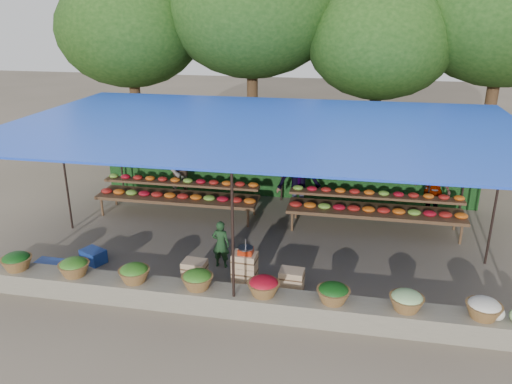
% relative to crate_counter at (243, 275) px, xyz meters
% --- Properties ---
extents(ground, '(60.00, 60.00, 0.00)m').
position_rel_crate_counter_xyz_m(ground, '(0.03, 2.00, -0.31)').
color(ground, brown).
rests_on(ground, ground).
extents(stone_curb, '(10.60, 0.55, 0.40)m').
position_rel_crate_counter_xyz_m(stone_curb, '(0.03, -0.75, -0.11)').
color(stone_curb, '#6A6455').
rests_on(stone_curb, ground).
extents(stall_canopy, '(10.80, 6.60, 2.82)m').
position_rel_crate_counter_xyz_m(stall_canopy, '(0.03, 2.06, 2.37)').
color(stall_canopy, black).
rests_on(stall_canopy, ground).
extents(produce_baskets, '(8.98, 0.58, 0.34)m').
position_rel_crate_counter_xyz_m(produce_baskets, '(-0.07, -0.75, 0.25)').
color(produce_baskets, brown).
rests_on(produce_baskets, stone_curb).
extents(netting_backdrop, '(10.60, 0.06, 2.50)m').
position_rel_crate_counter_xyz_m(netting_backdrop, '(0.03, 5.15, 0.94)').
color(netting_backdrop, '#1D4D1B').
rests_on(netting_backdrop, ground).
extents(tree_row, '(16.51, 5.50, 7.12)m').
position_rel_crate_counter_xyz_m(tree_row, '(0.53, 8.08, 4.39)').
color(tree_row, '#3D2216').
rests_on(tree_row, ground).
extents(fruit_table_left, '(4.21, 0.95, 0.93)m').
position_rel_crate_counter_xyz_m(fruit_table_left, '(-2.46, 3.35, 0.30)').
color(fruit_table_left, '#4D2C1E').
rests_on(fruit_table_left, ground).
extents(fruit_table_right, '(4.21, 0.95, 0.93)m').
position_rel_crate_counter_xyz_m(fruit_table_right, '(2.54, 3.35, 0.30)').
color(fruit_table_right, '#4D2C1E').
rests_on(fruit_table_right, ground).
extents(crate_counter, '(2.37, 0.37, 0.77)m').
position_rel_crate_counter_xyz_m(crate_counter, '(0.00, 0.00, 0.00)').
color(crate_counter, tan).
rests_on(crate_counter, ground).
extents(weighing_scale, '(0.29, 0.29, 0.30)m').
position_rel_crate_counter_xyz_m(weighing_scale, '(0.05, 0.00, 0.53)').
color(weighing_scale, '#A9270D').
rests_on(weighing_scale, crate_counter).
extents(vendor_seated, '(0.39, 0.27, 1.03)m').
position_rel_crate_counter_xyz_m(vendor_seated, '(-0.65, 0.81, 0.20)').
color(vendor_seated, '#1A3A1C').
rests_on(vendor_seated, ground).
extents(customer_left, '(1.01, 0.90, 1.72)m').
position_rel_crate_counter_xyz_m(customer_left, '(-2.72, 4.45, 0.55)').
color(customer_left, slate).
rests_on(customer_left, ground).
extents(customer_mid, '(1.33, 0.98, 1.84)m').
position_rel_crate_counter_xyz_m(customer_mid, '(0.59, 4.11, 0.61)').
color(customer_mid, slate).
rests_on(customer_mid, ground).
extents(customer_right, '(1.02, 0.98, 1.71)m').
position_rel_crate_counter_xyz_m(customer_right, '(3.94, 4.18, 0.54)').
color(customer_right, slate).
rests_on(customer_right, ground).
extents(blue_crate_front, '(0.56, 0.41, 0.33)m').
position_rel_crate_counter_xyz_m(blue_crate_front, '(-3.96, -0.26, -0.15)').
color(blue_crate_front, navy).
rests_on(blue_crate_front, ground).
extents(blue_crate_back, '(0.59, 0.52, 0.30)m').
position_rel_crate_counter_xyz_m(blue_crate_back, '(-3.37, 0.45, -0.16)').
color(blue_crate_back, navy).
rests_on(blue_crate_back, ground).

